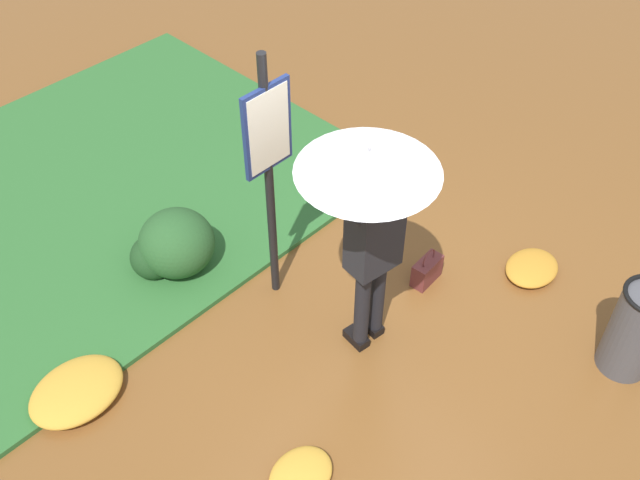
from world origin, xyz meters
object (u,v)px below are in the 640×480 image
at_px(info_sign_post, 269,157).
at_px(handbag, 427,270).
at_px(person_with_umbrella, 371,200).
at_px(trash_bin, 636,330).

bearing_deg(info_sign_post, handbag, 137.91).
bearing_deg(handbag, person_with_umbrella, 3.58).
relative_size(handbag, trash_bin, 0.44).
relative_size(person_with_umbrella, info_sign_post, 0.89).
bearing_deg(person_with_umbrella, trash_bin, 128.44).
height_order(person_with_umbrella, info_sign_post, info_sign_post).
bearing_deg(trash_bin, info_sign_post, -62.30).
distance_m(info_sign_post, trash_bin, 3.06).
height_order(person_with_umbrella, trash_bin, person_with_umbrella).
distance_m(handbag, trash_bin, 1.74).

